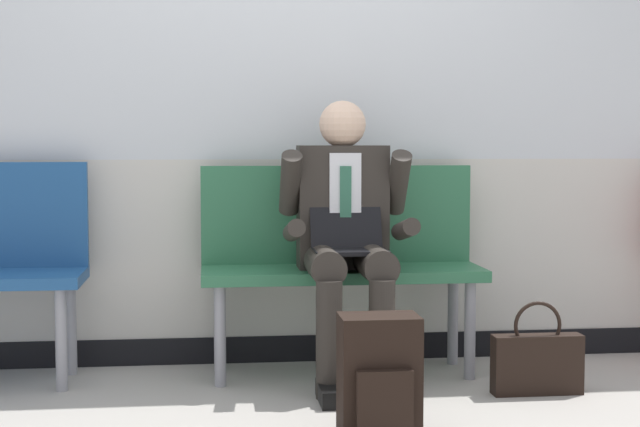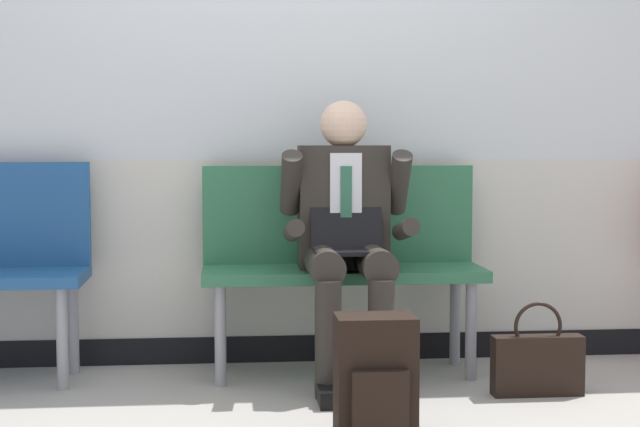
{
  "view_description": "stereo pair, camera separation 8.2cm",
  "coord_description": "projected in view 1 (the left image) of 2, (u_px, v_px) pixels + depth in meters",
  "views": [
    {
      "loc": [
        -0.35,
        -3.92,
        1.05
      ],
      "look_at": [
        0.12,
        0.17,
        0.75
      ],
      "focal_mm": 54.39,
      "sensor_mm": 36.0,
      "label": 1
    },
    {
      "loc": [
        -0.27,
        -3.93,
        1.05
      ],
      "look_at": [
        0.12,
        0.17,
        0.75
      ],
      "focal_mm": 54.39,
      "sensor_mm": 36.0,
      "label": 2
    }
  ],
  "objects": [
    {
      "name": "ground_plane",
      "position": [
        295.0,
        397.0,
        4.0
      ],
      "size": [
        18.0,
        18.0,
        0.0
      ],
      "primitive_type": "plane",
      "color": "#9E9991"
    },
    {
      "name": "station_wall",
      "position": [
        281.0,
        78.0,
        4.62
      ],
      "size": [
        6.57,
        0.14,
        2.74
      ],
      "color": "silver",
      "rests_on": "ground"
    },
    {
      "name": "bench_with_person",
      "position": [
        340.0,
        252.0,
        4.44
      ],
      "size": [
        1.26,
        0.42,
        0.94
      ],
      "color": "#2D6B47",
      "rests_on": "ground"
    },
    {
      "name": "person_seated",
      "position": [
        346.0,
        232.0,
        4.23
      ],
      "size": [
        0.57,
        0.7,
        1.24
      ],
      "color": "#2D2823",
      "rests_on": "ground"
    },
    {
      "name": "backpack",
      "position": [
        379.0,
        377.0,
        3.48
      ],
      "size": [
        0.29,
        0.23,
        0.43
      ],
      "color": "black",
      "rests_on": "ground"
    },
    {
      "name": "handbag",
      "position": [
        537.0,
        362.0,
        4.05
      ],
      "size": [
        0.38,
        0.09,
        0.39
      ],
      "color": "black",
      "rests_on": "ground"
    }
  ]
}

